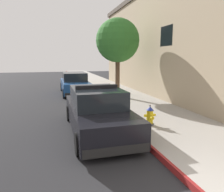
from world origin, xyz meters
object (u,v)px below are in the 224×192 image
object	(u,v)px
police_cruiser	(97,111)
street_tree	(118,41)
parked_car_silver_ahead	(75,84)
fire_hydrant	(150,116)

from	to	relation	value
police_cruiser	street_tree	bearing A→B (deg)	66.35
street_tree	parked_car_silver_ahead	bearing A→B (deg)	130.62
parked_car_silver_ahead	street_tree	xyz separation A→B (m)	(2.45, -2.86, 2.93)
parked_car_silver_ahead	street_tree	size ratio (longest dim) A/B	0.99
parked_car_silver_ahead	fire_hydrant	distance (m)	9.13
police_cruiser	parked_car_silver_ahead	size ratio (longest dim) A/B	1.00
police_cruiser	street_tree	xyz separation A→B (m)	(2.53, 5.78, 2.92)
fire_hydrant	street_tree	world-z (taller)	street_tree
parked_car_silver_ahead	fire_hydrant	bearing A→B (deg)	-78.40
police_cruiser	parked_car_silver_ahead	distance (m)	8.64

